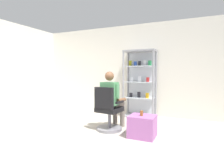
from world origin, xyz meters
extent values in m
plane|color=#B2A899|center=(0.00, 0.00, 0.00)|extent=(7.20, 7.20, 0.00)
cube|color=silver|center=(0.00, 3.00, 1.35)|extent=(6.00, 0.10, 2.70)
cylinder|color=gray|center=(-0.02, 2.50, 0.95)|extent=(0.05, 0.05, 1.90)
cylinder|color=gray|center=(0.82, 2.50, 0.95)|extent=(0.05, 0.05, 1.90)
cylinder|color=gray|center=(-0.02, 2.90, 0.95)|extent=(0.05, 0.05, 1.90)
cylinder|color=gray|center=(0.82, 2.90, 0.95)|extent=(0.05, 0.05, 1.90)
cube|color=gray|center=(0.40, 2.70, 1.88)|extent=(0.90, 0.45, 0.04)
cube|color=gray|center=(0.40, 2.70, 0.02)|extent=(0.90, 0.45, 0.04)
cube|color=silver|center=(0.40, 2.92, 0.95)|extent=(0.84, 0.02, 1.80)
cube|color=silver|center=(0.40, 2.70, 0.55)|extent=(0.82, 0.39, 0.02)
cube|color=black|center=(0.16, 2.65, 0.62)|extent=(0.09, 0.04, 0.12)
cube|color=black|center=(0.39, 2.66, 0.64)|extent=(0.09, 0.06, 0.16)
cube|color=gold|center=(0.63, 2.66, 0.63)|extent=(0.09, 0.05, 0.14)
cube|color=silver|center=(0.40, 2.70, 1.00)|extent=(0.82, 0.39, 0.02)
cube|color=silver|center=(0.17, 2.68, 1.07)|extent=(0.08, 0.04, 0.12)
cube|color=silver|center=(0.40, 2.67, 1.09)|extent=(0.09, 0.05, 0.16)
cube|color=red|center=(0.64, 2.67, 1.07)|extent=(0.08, 0.04, 0.13)
cube|color=silver|center=(0.40, 2.70, 1.45)|extent=(0.82, 0.39, 0.02)
cube|color=#999919|center=(0.10, 2.73, 1.54)|extent=(0.08, 0.06, 0.16)
cube|color=#264CB2|center=(0.26, 2.74, 1.52)|extent=(0.08, 0.04, 0.13)
cube|color=black|center=(0.40, 2.66, 1.52)|extent=(0.08, 0.05, 0.13)
cube|color=silver|center=(0.54, 2.70, 1.54)|extent=(0.07, 0.05, 0.16)
cube|color=#268C4C|center=(0.68, 2.72, 1.53)|extent=(0.09, 0.06, 0.14)
cylinder|color=slate|center=(0.15, 1.20, 0.03)|extent=(0.56, 0.56, 0.06)
cylinder|color=slate|center=(0.15, 1.20, 0.24)|extent=(0.07, 0.07, 0.41)
cube|color=black|center=(0.15, 1.20, 0.46)|extent=(0.54, 0.54, 0.10)
cube|color=black|center=(0.12, 0.99, 0.73)|extent=(0.45, 0.14, 0.45)
cube|color=black|center=(0.40, 1.16, 0.64)|extent=(0.08, 0.30, 0.04)
cube|color=black|center=(-0.11, 1.23, 0.64)|extent=(0.08, 0.30, 0.04)
cylinder|color=slate|center=(0.27, 1.38, 0.56)|extent=(0.20, 0.42, 0.14)
cylinder|color=slate|center=(0.30, 1.58, 0.28)|extent=(0.11, 0.11, 0.56)
cylinder|color=slate|center=(0.08, 1.41, 0.56)|extent=(0.20, 0.42, 0.14)
cylinder|color=slate|center=(0.11, 1.61, 0.28)|extent=(0.11, 0.11, 0.56)
cube|color=#4C8C59|center=(0.15, 1.20, 0.81)|extent=(0.39, 0.27, 0.50)
sphere|color=brown|center=(0.15, 1.20, 1.19)|extent=(0.20, 0.20, 0.20)
cylinder|color=#4C8C59|center=(0.34, 1.17, 0.88)|extent=(0.09, 0.09, 0.28)
cylinder|color=brown|center=(0.37, 1.34, 0.66)|extent=(0.12, 0.31, 0.08)
cylinder|color=#4C8C59|center=(-0.05, 1.22, 0.88)|extent=(0.09, 0.09, 0.28)
cylinder|color=brown|center=(-0.03, 1.40, 0.66)|extent=(0.12, 0.31, 0.08)
cube|color=#9E599E|center=(0.92, 1.06, 0.21)|extent=(0.50, 0.46, 0.42)
cylinder|color=brown|center=(0.91, 1.03, 0.48)|extent=(0.06, 0.06, 0.10)
camera|label=1|loc=(1.86, -2.47, 1.26)|focal=29.90mm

